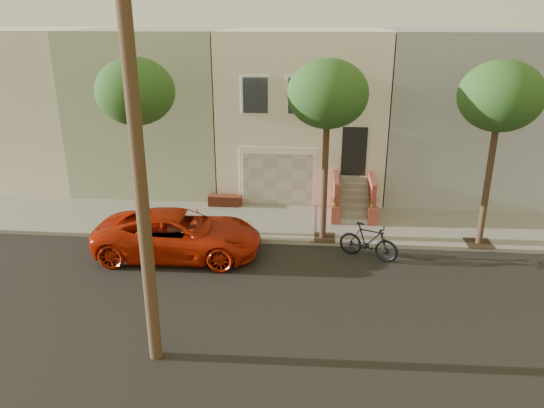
{
  "coord_description": "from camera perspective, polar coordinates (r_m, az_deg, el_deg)",
  "views": [
    {
      "loc": [
        0.71,
        -13.25,
        7.7
      ],
      "look_at": [
        -0.76,
        3.0,
        1.72
      ],
      "focal_mm": 33.89,
      "sensor_mm": 36.0,
      "label": 1
    }
  ],
  "objects": [
    {
      "name": "tree_left",
      "position": [
        18.4,
        -14.93,
        11.86
      ],
      "size": [
        2.7,
        2.57,
        6.3
      ],
      "color": "#2D2116",
      "rests_on": "sidewalk"
    },
    {
      "name": "ground",
      "position": [
        15.34,
        1.84,
        -10.0
      ],
      "size": [
        90.0,
        90.0,
        0.0
      ],
      "primitive_type": "plane",
      "color": "black",
      "rests_on": "ground"
    },
    {
      "name": "tree_mid",
      "position": [
        17.32,
        6.21,
        11.92
      ],
      "size": [
        2.7,
        2.57,
        6.3
      ],
      "color": "#2D2116",
      "rests_on": "sidewalk"
    },
    {
      "name": "sidewalk",
      "position": [
        20.11,
        2.76,
        -2.16
      ],
      "size": [
        40.0,
        3.7,
        0.15
      ],
      "primitive_type": "cube",
      "color": "gray",
      "rests_on": "ground"
    },
    {
      "name": "motorcycle",
      "position": [
        17.51,
        10.65,
        -4.09
      ],
      "size": [
        2.11,
        1.37,
        1.23
      ],
      "primitive_type": "imported",
      "rotation": [
        0.0,
        0.0,
        1.15
      ],
      "color": "black",
      "rests_on": "ground"
    },
    {
      "name": "pickup_truck",
      "position": [
        17.65,
        -10.31,
        -3.32
      ],
      "size": [
        5.61,
        2.69,
        1.54
      ],
      "primitive_type": "imported",
      "rotation": [
        0.0,
        0.0,
        1.59
      ],
      "color": "#B41F08",
      "rests_on": "ground"
    },
    {
      "name": "tree_right",
      "position": [
        18.26,
        24.05,
        10.75
      ],
      "size": [
        2.7,
        2.57,
        6.3
      ],
      "color": "#2D2116",
      "rests_on": "sidewalk"
    },
    {
      "name": "house_row",
      "position": [
        24.78,
        3.52,
        10.69
      ],
      "size": [
        33.1,
        11.7,
        7.0
      ],
      "color": "silver",
      "rests_on": "sidewalk"
    }
  ]
}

